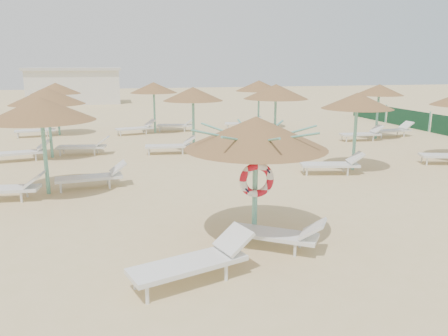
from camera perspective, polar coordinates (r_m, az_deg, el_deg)
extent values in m
plane|color=#D4B681|center=(9.13, 2.57, -9.68)|extent=(120.00, 120.00, 0.00)
cylinder|color=#67B29C|center=(8.98, 4.07, -2.79)|extent=(0.11, 0.11, 2.16)
cone|color=brown|center=(8.72, 4.19, 4.65)|extent=(2.88, 2.88, 0.65)
cylinder|color=#67B29C|center=(8.77, 4.17, 3.05)|extent=(0.20, 0.20, 0.12)
cylinder|color=#67B29C|center=(8.96, 8.23, 4.44)|extent=(1.30, 0.04, 0.33)
cylinder|color=#67B29C|center=(9.32, 6.05, 4.85)|extent=(0.95, 0.95, 0.33)
cylinder|color=#67B29C|center=(9.36, 2.94, 4.94)|extent=(0.04, 1.30, 0.33)
cylinder|color=#67B29C|center=(9.05, 0.45, 4.66)|extent=(0.95, 0.95, 0.33)
cylinder|color=#67B29C|center=(8.55, -0.04, 4.15)|extent=(1.30, 0.04, 0.33)
cylinder|color=#67B29C|center=(8.16, 2.07, 3.69)|extent=(0.95, 0.95, 0.33)
cylinder|color=#67B29C|center=(8.12, 5.63, 3.58)|extent=(0.04, 1.30, 0.33)
cylinder|color=#67B29C|center=(8.46, 8.19, 3.91)|extent=(0.95, 0.95, 0.33)
torus|color=red|center=(8.83, 4.29, -1.56)|extent=(0.73, 0.15, 0.73)
cylinder|color=silver|center=(7.03, -10.00, -16.02)|extent=(0.06, 0.06, 0.29)
cylinder|color=silver|center=(7.47, -11.53, -14.24)|extent=(0.06, 0.06, 0.29)
cylinder|color=silver|center=(7.58, 0.27, -13.50)|extent=(0.06, 0.06, 0.29)
cylinder|color=silver|center=(7.99, -1.75, -12.04)|extent=(0.06, 0.06, 0.29)
cube|color=silver|center=(7.45, -4.68, -12.43)|extent=(2.10, 1.22, 0.08)
cube|color=silver|center=(7.75, 1.25, -9.29)|extent=(0.67, 0.75, 0.38)
cylinder|color=silver|center=(8.84, 1.05, -9.53)|extent=(0.06, 0.06, 0.26)
cylinder|color=silver|center=(9.25, 2.04, -8.46)|extent=(0.06, 0.06, 0.26)
cylinder|color=silver|center=(8.54, 9.25, -10.58)|extent=(0.06, 0.06, 0.26)
cylinder|color=silver|center=(8.96, 9.86, -9.41)|extent=(0.06, 0.06, 0.26)
cube|color=silver|center=(8.79, 6.26, -8.57)|extent=(1.80, 1.49, 0.08)
cube|color=silver|center=(8.56, 11.53, -7.76)|extent=(0.70, 0.72, 0.34)
cylinder|color=#67B29C|center=(13.10, -22.33, 1.72)|extent=(0.11, 0.11, 2.30)
cone|color=brown|center=(12.93, -22.82, 7.14)|extent=(2.89, 2.89, 0.65)
cylinder|color=#67B29C|center=(12.95, -22.73, 6.06)|extent=(0.20, 0.20, 0.12)
cylinder|color=silver|center=(12.76, -24.95, -3.51)|extent=(0.06, 0.06, 0.28)
cylinder|color=silver|center=(13.22, -24.33, -2.89)|extent=(0.06, 0.06, 0.28)
cube|color=silver|center=(13.11, -27.00, -2.47)|extent=(1.96, 0.82, 0.08)
cube|color=silver|center=(12.79, -23.53, -1.37)|extent=(0.55, 0.65, 0.36)
cylinder|color=silver|center=(13.25, -20.55, -2.50)|extent=(0.06, 0.06, 0.28)
cylinder|color=silver|center=(13.73, -20.55, -1.96)|extent=(0.06, 0.06, 0.28)
cylinder|color=silver|center=(13.29, -14.73, -2.03)|extent=(0.06, 0.06, 0.28)
cylinder|color=silver|center=(13.77, -14.94, -1.50)|extent=(0.06, 0.06, 0.28)
cube|color=silver|center=(13.45, -17.21, -1.21)|extent=(1.96, 0.82, 0.08)
cube|color=silver|center=(13.45, -13.68, 0.07)|extent=(0.55, 0.65, 0.36)
cylinder|color=#67B29C|center=(18.26, -21.79, 4.83)|extent=(0.11, 0.11, 2.30)
cone|color=brown|center=(18.13, -22.13, 8.71)|extent=(2.81, 2.81, 0.63)
cylinder|color=#67B29C|center=(18.15, -22.06, 7.94)|extent=(0.20, 0.20, 0.12)
cylinder|color=silver|center=(17.97, -23.36, 1.28)|extent=(0.06, 0.06, 0.28)
cylinder|color=silver|center=(18.46, -23.39, 1.57)|extent=(0.06, 0.06, 0.28)
cube|color=silver|center=(18.19, -25.15, 1.82)|extent=(1.98, 0.94, 0.08)
cube|color=silver|center=(18.14, -22.55, 2.81)|extent=(0.58, 0.67, 0.36)
cylinder|color=silver|center=(18.57, -20.62, 1.89)|extent=(0.06, 0.06, 0.28)
cylinder|color=silver|center=(19.04, -20.20, 2.19)|extent=(0.06, 0.06, 0.28)
cylinder|color=silver|center=(18.23, -16.56, 1.99)|extent=(0.06, 0.06, 0.28)
cylinder|color=silver|center=(18.71, -16.23, 2.30)|extent=(0.06, 0.06, 0.28)
cube|color=silver|center=(18.56, -18.09, 2.65)|extent=(1.98, 0.94, 0.08)
cube|color=silver|center=(18.33, -15.56, 3.45)|extent=(0.58, 0.67, 0.36)
cylinder|color=#67B29C|center=(24.12, -20.88, 6.78)|extent=(0.11, 0.11, 2.30)
cone|color=brown|center=(24.03, -21.13, 9.69)|extent=(2.45, 2.45, 0.55)
cylinder|color=#67B29C|center=(24.04, -21.08, 9.14)|extent=(0.20, 0.20, 0.12)
cylinder|color=silver|center=(23.81, -25.33, 3.83)|extent=(0.06, 0.06, 0.28)
cylinder|color=silver|center=(24.31, -25.26, 4.01)|extent=(0.06, 0.06, 0.28)
cylinder|color=silver|center=(23.75, -22.09, 4.12)|extent=(0.06, 0.06, 0.28)
cylinder|color=silver|center=(24.24, -22.08, 4.29)|extent=(0.06, 0.06, 0.28)
cube|color=silver|center=(23.99, -23.43, 4.52)|extent=(1.96, 0.85, 0.08)
cube|color=silver|center=(23.93, -21.45, 5.26)|extent=(0.56, 0.66, 0.36)
cylinder|color=#67B29C|center=(18.36, -4.01, 5.79)|extent=(0.11, 0.11, 2.30)
cone|color=brown|center=(18.24, -4.08, 9.64)|extent=(2.48, 2.48, 0.56)
cylinder|color=#67B29C|center=(18.25, -4.07, 8.91)|extent=(0.20, 0.20, 0.12)
cylinder|color=silver|center=(17.75, -9.78, 2.06)|extent=(0.06, 0.06, 0.28)
cylinder|color=silver|center=(18.24, -9.72, 2.37)|extent=(0.06, 0.06, 0.28)
cylinder|color=silver|center=(17.74, -5.42, 2.19)|extent=(0.06, 0.06, 0.28)
cylinder|color=silver|center=(18.23, -5.47, 2.49)|extent=(0.06, 0.06, 0.28)
cube|color=silver|center=(17.94, -7.22, 2.86)|extent=(1.96, 0.84, 0.08)
cube|color=silver|center=(17.92, -4.51, 3.69)|extent=(0.55, 0.65, 0.36)
cylinder|color=#67B29C|center=(23.56, -9.07, 7.35)|extent=(0.11, 0.11, 2.30)
cone|color=brown|center=(23.47, -9.18, 10.34)|extent=(2.46, 2.46, 0.55)
cylinder|color=#67B29C|center=(23.48, -9.16, 9.77)|extent=(0.20, 0.20, 0.12)
cylinder|color=silver|center=(22.79, -13.37, 4.39)|extent=(0.06, 0.06, 0.28)
cylinder|color=silver|center=(23.27, -13.67, 4.55)|extent=(0.06, 0.06, 0.28)
cylinder|color=silver|center=(23.14, -10.12, 4.68)|extent=(0.06, 0.06, 0.28)
cylinder|color=silver|center=(23.62, -10.49, 4.83)|extent=(0.06, 0.06, 0.28)
cube|color=silver|center=(23.20, -11.62, 5.08)|extent=(1.99, 1.05, 0.08)
cube|color=silver|center=(23.41, -9.64, 5.83)|extent=(0.61, 0.70, 0.36)
cylinder|color=silver|center=(23.95, -8.40, 5.03)|extent=(0.06, 0.06, 0.28)
cylinder|color=silver|center=(24.44, -8.24, 5.20)|extent=(0.06, 0.06, 0.28)
cylinder|color=silver|center=(23.80, -5.17, 5.07)|extent=(0.06, 0.06, 0.28)
cylinder|color=silver|center=(24.29, -5.07, 5.24)|extent=(0.06, 0.06, 0.28)
cube|color=silver|center=(24.07, -6.44, 5.57)|extent=(1.99, 1.05, 0.08)
cube|color=silver|center=(23.97, -4.42, 6.15)|extent=(0.61, 0.70, 0.36)
cylinder|color=#67B29C|center=(15.63, 16.71, 3.92)|extent=(0.11, 0.11, 2.30)
cone|color=brown|center=(15.49, 17.02, 8.41)|extent=(2.39, 2.39, 0.54)
cylinder|color=#67B29C|center=(15.51, 16.96, 7.56)|extent=(0.20, 0.20, 0.12)
cylinder|color=silver|center=(14.54, 10.76, -0.50)|extent=(0.06, 0.06, 0.28)
cylinder|color=silver|center=(15.01, 10.39, -0.04)|extent=(0.06, 0.06, 0.28)
cylinder|color=silver|center=(14.87, 15.87, -0.47)|extent=(0.06, 0.06, 0.28)
cylinder|color=silver|center=(15.33, 15.34, -0.02)|extent=(0.06, 0.06, 0.28)
cube|color=silver|center=(14.91, 13.62, 0.42)|extent=(1.99, 1.03, 0.08)
cube|color=silver|center=(15.10, 16.79, 1.31)|extent=(0.61, 0.69, 0.36)
cylinder|color=#67B29C|center=(19.83, 6.69, 6.30)|extent=(0.11, 0.11, 2.30)
cone|color=brown|center=(19.72, 6.79, 9.90)|extent=(2.87, 2.87, 0.65)
cylinder|color=#67B29C|center=(19.73, 6.77, 9.18)|extent=(0.20, 0.20, 0.12)
cylinder|color=silver|center=(18.66, 2.18, 2.80)|extent=(0.06, 0.06, 0.28)
cylinder|color=silver|center=(19.10, 1.49, 3.05)|extent=(0.06, 0.06, 0.28)
cylinder|color=silver|center=(19.31, 5.74, 3.10)|extent=(0.06, 0.06, 0.28)
cylinder|color=silver|center=(19.74, 4.99, 3.34)|extent=(0.06, 0.06, 0.28)
cube|color=silver|center=(19.22, 3.96, 3.63)|extent=(1.99, 0.99, 0.08)
cube|color=silver|center=(19.61, 6.15, 4.49)|extent=(0.60, 0.69, 0.36)
cylinder|color=#67B29C|center=(25.18, 4.53, 7.85)|extent=(0.11, 0.11, 2.30)
cone|color=brown|center=(25.09, 4.59, 10.67)|extent=(2.65, 2.65, 0.60)
cylinder|color=#67B29C|center=(25.10, 4.58, 10.13)|extent=(0.20, 0.20, 0.12)
cylinder|color=silver|center=(24.38, 0.43, 5.32)|extent=(0.06, 0.06, 0.28)
cylinder|color=silver|center=(24.88, 0.51, 5.48)|extent=(0.06, 0.06, 0.28)
cylinder|color=silver|center=(24.33, 3.62, 5.28)|extent=(0.06, 0.06, 0.28)
cylinder|color=silver|center=(24.83, 3.63, 5.44)|extent=(0.06, 0.06, 0.28)
cube|color=silver|center=(24.57, 2.34, 5.80)|extent=(2.00, 1.18, 0.08)
cube|color=silver|center=(24.53, 4.34, 6.32)|extent=(0.65, 0.72, 0.36)
cylinder|color=silver|center=(17.41, 24.98, 0.76)|extent=(0.06, 0.06, 0.28)
cylinder|color=silver|center=(17.86, 24.42, 1.11)|extent=(0.06, 0.06, 0.28)
cube|color=silver|center=(17.90, 27.15, 1.44)|extent=(2.00, 1.17, 0.08)
cylinder|color=#67B29C|center=(22.64, 19.38, 6.52)|extent=(0.11, 0.11, 2.30)
cone|color=brown|center=(22.54, 19.63, 9.61)|extent=(2.30, 2.30, 0.52)
cylinder|color=#67B29C|center=(22.56, 19.58, 9.04)|extent=(0.20, 0.20, 0.12)
cylinder|color=silver|center=(21.28, 15.70, 3.63)|extent=(0.06, 0.06, 0.28)
cylinder|color=silver|center=(21.73, 15.14, 3.86)|extent=(0.06, 0.06, 0.28)
cylinder|color=silver|center=(21.90, 18.90, 3.67)|extent=(0.06, 0.06, 0.28)
cylinder|color=silver|center=(22.33, 18.29, 3.89)|extent=(0.06, 0.06, 0.28)
cube|color=silver|center=(21.83, 17.35, 4.23)|extent=(1.94, 0.75, 0.08)
cube|color=silver|center=(22.20, 19.36, 4.85)|extent=(0.52, 0.63, 0.36)
cylinder|color=silver|center=(22.94, 19.86, 4.01)|extent=(0.06, 0.06, 0.28)
cylinder|color=silver|center=(23.34, 19.12, 4.21)|extent=(0.06, 0.06, 0.28)
cylinder|color=silver|center=(23.78, 22.46, 4.10)|extent=(0.06, 0.06, 0.28)
cylinder|color=silver|center=(24.16, 21.70, 4.30)|extent=(0.06, 0.06, 0.28)
cube|color=silver|center=(23.60, 21.08, 4.60)|extent=(1.94, 0.75, 0.08)
cube|color=silver|center=(24.11, 22.72, 5.20)|extent=(0.52, 0.63, 0.36)
cube|color=silver|center=(43.25, -18.88, 9.97)|extent=(8.00, 4.00, 3.00)
cube|color=beige|center=(43.20, -19.05, 12.12)|extent=(8.40, 4.40, 0.25)
cube|color=#1A5035|center=(27.65, 22.79, 6.00)|extent=(0.08, 3.80, 1.00)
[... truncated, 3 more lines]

